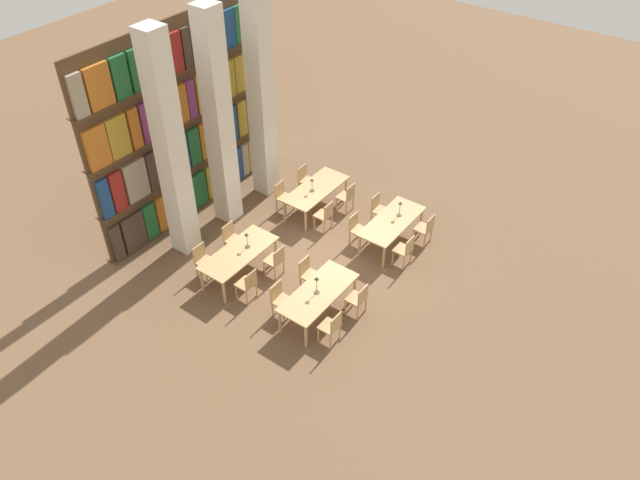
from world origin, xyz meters
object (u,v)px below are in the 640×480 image
chair_4 (405,250)px  chair_5 (357,228)px  chair_15 (306,179)px  chair_13 (283,196)px  reading_table_1 (392,223)px  reading_table_3 (316,190)px  reading_table_2 (239,255)px  chair_10 (276,260)px  desk_lamp_3 (312,183)px  chair_1 (280,299)px  pillar_right (261,98)px  chair_9 (203,260)px  desk_lamp_0 (317,282)px  chair_7 (379,209)px  desk_lamp_2 (247,238)px  chair_8 (248,284)px  chair_2 (358,299)px  pillar_center (219,122)px  chair_0 (332,327)px  desk_lamp_1 (400,206)px  chair_11 (232,238)px  chair_6 (426,228)px  chair_14 (347,196)px  reading_table_0 (318,294)px

chair_4 → chair_5: same height
chair_5 → chair_15: bearing=-112.5°
chair_5 → chair_13: (-0.02, 2.51, 0.00)m
reading_table_1 → reading_table_3: same height
chair_5 → reading_table_2: chair_5 is taller
chair_10 → desk_lamp_3: size_ratio=2.15×
chair_10 → chair_1: bearing=-136.0°
pillar_right → chair_9: pillar_right is taller
desk_lamp_0 → chair_7: bearing=10.8°
reading_table_2 → reading_table_1: bearing=-35.7°
desk_lamp_2 → chair_15: size_ratio=0.50×
chair_8 → desk_lamp_3: desk_lamp_3 is taller
chair_4 → desk_lamp_3: size_ratio=2.15×
chair_2 → reading_table_1: 2.83m
pillar_center → chair_4: pillar_center is taller
chair_8 → desk_lamp_2: size_ratio=2.01×
pillar_center → chair_0: bearing=-112.5°
chair_8 → desk_lamp_2: bearing=40.1°
chair_8 → chair_13: same height
reading_table_1 → chair_8: bearing=156.7°
chair_0 → desk_lamp_0: desk_lamp_0 is taller
reading_table_2 → chair_15: 3.93m
desk_lamp_1 → chair_15: desk_lamp_1 is taller
desk_lamp_1 → desk_lamp_2: (-3.36, 2.39, -0.00)m
chair_4 → chair_8: bearing=144.1°
desk_lamp_0 → chair_10: bearing=72.7°
desk_lamp_1 → desk_lamp_3: size_ratio=1.08×
chair_11 → desk_lamp_2: bearing=73.0°
chair_10 → chair_11: bearing=90.0°
chair_7 → desk_lamp_3: desk_lamp_3 is taller
desk_lamp_3 → reading_table_3: bearing=-0.6°
chair_6 → chair_14: (-0.04, 2.51, 0.00)m
chair_6 → chair_11: same height
reading_table_0 → chair_7: 3.91m
reading_table_0 → chair_8: size_ratio=2.36×
reading_table_0 → chair_2: 0.95m
reading_table_2 → chair_8: chair_8 is taller
chair_1 → reading_table_1: 3.87m
pillar_right → reading_table_0: pillar_right is taller
desk_lamp_3 → chair_5: bearing=-102.1°
chair_4 → desk_lamp_3: bearing=83.3°
chair_9 → chair_7: bearing=151.4°
reading_table_0 → chair_6: bearing=-10.6°
pillar_center → chair_10: size_ratio=6.72×
chair_4 → chair_11: (-2.27, 3.87, 0.00)m
chair_2 → chair_10: (-0.09, 2.42, 0.00)m
desk_lamp_1 → reading_table_3: size_ratio=0.21×
chair_5 → chair_8: bearing=-15.7°
chair_15 → chair_5: bearing=67.5°
chair_5 → chair_10: (-2.27, 0.94, 0.00)m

